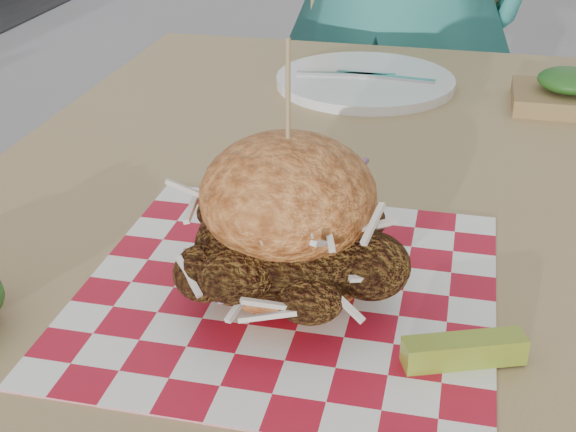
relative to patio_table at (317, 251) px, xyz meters
name	(u,v)px	position (x,y,z in m)	size (l,w,h in m)	color
patio_table	(317,251)	(0.00, 0.00, 0.00)	(0.80, 1.20, 0.75)	tan
patio_chair	(387,93)	(-0.02, 0.93, -0.12)	(0.49, 0.50, 0.95)	tan
paper_liner	(288,290)	(0.01, -0.21, 0.08)	(0.36, 0.36, 0.00)	#B71228
sandwich	(288,227)	(0.01, -0.21, 0.14)	(0.20, 0.20, 0.23)	#D27D3B
pickle_spear	(464,350)	(0.17, -0.28, 0.09)	(0.10, 0.02, 0.02)	olive
place_setting	(365,81)	(0.00, 0.37, 0.09)	(0.27, 0.27, 0.02)	white
kraft_tray	(568,92)	(0.29, 0.34, 0.10)	(0.15, 0.12, 0.06)	olive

